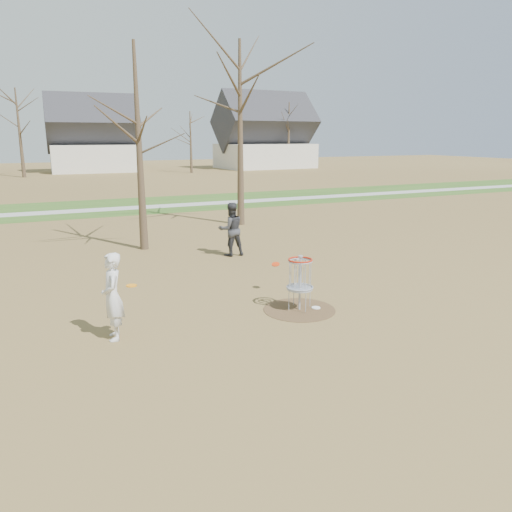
{
  "coord_description": "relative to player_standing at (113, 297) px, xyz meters",
  "views": [
    {
      "loc": [
        -5.88,
        -10.24,
        4.21
      ],
      "look_at": [
        -0.5,
        1.5,
        1.1
      ],
      "focal_mm": 35.0,
      "sensor_mm": 36.0,
      "label": 1
    }
  ],
  "objects": [
    {
      "name": "disc_golf_basket",
      "position": [
        4.47,
        -0.06,
        -0.02
      ],
      "size": [
        0.64,
        0.64,
        1.35
      ],
      "color": "#9EA3AD",
      "rests_on": "ground"
    },
    {
      "name": "discs_in_play",
      "position": [
        2.59,
        0.71,
        0.04
      ],
      "size": [
        4.46,
        1.93,
        0.46
      ],
      "color": "red",
      "rests_on": "ground"
    },
    {
      "name": "footpath",
      "position": [
        4.47,
        19.94,
        -0.92
      ],
      "size": [
        160.0,
        1.5,
        0.01
      ],
      "primitive_type": "cube",
      "color": "#9E9E99",
      "rests_on": "green_band"
    },
    {
      "name": "bare_trees",
      "position": [
        6.25,
        35.73,
        4.41
      ],
      "size": [
        52.62,
        44.98,
        9.0
      ],
      "color": "#382B1E",
      "rests_on": "ground"
    },
    {
      "name": "player_standing",
      "position": [
        0.0,
        0.0,
        0.0
      ],
      "size": [
        0.52,
        0.73,
        1.87
      ],
      "primitive_type": "imported",
      "rotation": [
        0.0,
        0.0,
        -1.67
      ],
      "color": "silver",
      "rests_on": "ground"
    },
    {
      "name": "player_throwing",
      "position": [
        5.1,
        6.06,
        0.02
      ],
      "size": [
        0.96,
        0.76,
        1.92
      ],
      "primitive_type": "imported",
      "rotation": [
        0.0,
        0.0,
        3.11
      ],
      "color": "#333338",
      "rests_on": "ground"
    },
    {
      "name": "dirt_circle",
      "position": [
        4.47,
        -0.06,
        -0.93
      ],
      "size": [
        1.8,
        1.8,
        0.01
      ],
      "primitive_type": "cylinder",
      "color": "#47331E",
      "rests_on": "ground"
    },
    {
      "name": "green_band",
      "position": [
        4.47,
        20.94,
        -0.93
      ],
      "size": [
        160.0,
        8.0,
        0.01
      ],
      "primitive_type": "cube",
      "color": "#2D5119",
      "rests_on": "ground"
    },
    {
      "name": "disc_grounded",
      "position": [
        4.9,
        -0.15,
        -0.92
      ],
      "size": [
        0.22,
        0.22,
        0.02
      ],
      "primitive_type": "cylinder",
      "color": "white",
      "rests_on": "dirt_circle"
    },
    {
      "name": "ground",
      "position": [
        4.47,
        -0.06,
        -0.94
      ],
      "size": [
        160.0,
        160.0,
        0.0
      ],
      "primitive_type": "plane",
      "color": "brown",
      "rests_on": "ground"
    },
    {
      "name": "houses_row",
      "position": [
        8.79,
        52.5,
        2.59
      ],
      "size": [
        56.51,
        10.01,
        7.26
      ],
      "color": "silver",
      "rests_on": "ground"
    }
  ]
}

